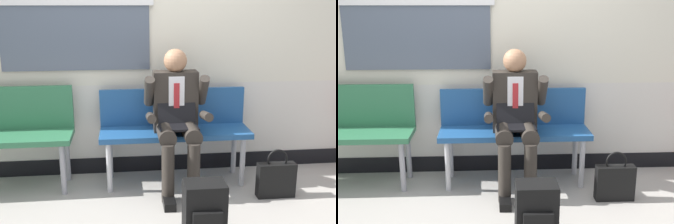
# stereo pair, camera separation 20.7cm
# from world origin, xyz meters

# --- Properties ---
(ground_plane) EXTENTS (18.00, 18.00, 0.00)m
(ground_plane) POSITION_xyz_m (0.00, 0.00, 0.00)
(ground_plane) COLOR #9E9991
(station_wall) EXTENTS (5.56, 0.17, 2.77)m
(station_wall) POSITION_xyz_m (-0.01, 0.59, 1.38)
(station_wall) COLOR beige
(station_wall) RESTS_ON ground
(bench_with_person) EXTENTS (1.39, 0.42, 0.88)m
(bench_with_person) POSITION_xyz_m (0.18, 0.31, 0.55)
(bench_with_person) COLOR navy
(bench_with_person) RESTS_ON ground
(person_seated) EXTENTS (0.57, 0.70, 1.27)m
(person_seated) POSITION_xyz_m (0.18, 0.11, 0.69)
(person_seated) COLOR #2D2823
(person_seated) RESTS_ON ground
(backpack) EXTENTS (0.30, 0.25, 0.42)m
(backpack) POSITION_xyz_m (0.27, -0.71, 0.21)
(backpack) COLOR black
(backpack) RESTS_ON ground
(handbag) EXTENTS (0.33, 0.10, 0.44)m
(handbag) POSITION_xyz_m (1.02, -0.16, 0.17)
(handbag) COLOR black
(handbag) RESTS_ON ground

